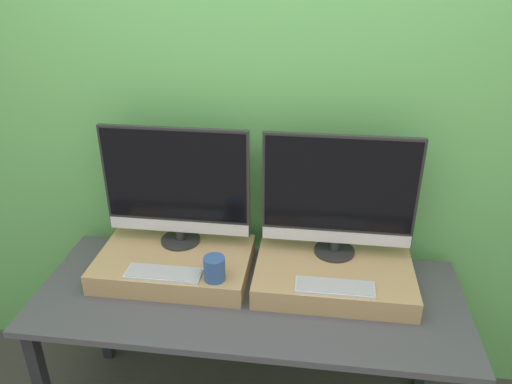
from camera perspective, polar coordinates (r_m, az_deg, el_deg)
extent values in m
cube|color=#66B75B|center=(2.27, 0.68, 6.35)|extent=(8.00, 0.04, 2.60)
cube|color=#47474C|center=(2.17, -0.79, -11.84)|extent=(1.81, 0.71, 0.03)
cube|color=#232328|center=(2.85, -17.30, -12.17)|extent=(0.05, 0.05, 0.72)
cube|color=#232328|center=(2.69, 19.00, -15.04)|extent=(0.05, 0.05, 0.72)
cube|color=tan|center=(2.29, -9.29, -8.06)|extent=(0.67, 0.43, 0.09)
cylinder|color=#282828|center=(2.35, -8.61, -5.43)|extent=(0.18, 0.18, 0.01)
cylinder|color=#282828|center=(2.34, -8.66, -4.85)|extent=(0.04, 0.04, 0.04)
cube|color=#282828|center=(2.21, -9.13, 1.18)|extent=(0.65, 0.02, 0.50)
cube|color=black|center=(2.19, -9.29, 1.74)|extent=(0.63, 0.00, 0.42)
cube|color=silver|center=(2.30, -8.84, -3.92)|extent=(0.64, 0.00, 0.06)
cube|color=silver|center=(2.14, -10.52, -9.16)|extent=(0.32, 0.11, 0.01)
cube|color=#B2B2B7|center=(2.14, -10.54, -9.00)|extent=(0.31, 0.09, 0.00)
cylinder|color=#335693|center=(2.06, -4.77, -8.72)|extent=(0.09, 0.09, 0.10)
cube|color=tan|center=(2.21, 8.86, -9.44)|extent=(0.67, 0.43, 0.09)
cylinder|color=#282828|center=(2.28, 8.93, -6.66)|extent=(0.18, 0.18, 0.01)
cylinder|color=#282828|center=(2.26, 8.98, -6.07)|extent=(0.04, 0.04, 0.04)
cube|color=#282828|center=(2.13, 9.49, 0.11)|extent=(0.65, 0.02, 0.50)
cube|color=black|center=(2.10, 9.55, 0.68)|extent=(0.63, 0.00, 0.42)
cube|color=silver|center=(2.22, 9.08, -5.13)|extent=(0.64, 0.00, 0.06)
cube|color=silver|center=(2.06, 8.99, -10.71)|extent=(0.32, 0.11, 0.01)
cube|color=#B2B2B7|center=(2.05, 9.01, -10.55)|extent=(0.31, 0.09, 0.00)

